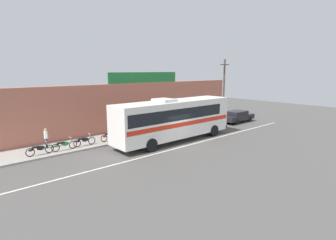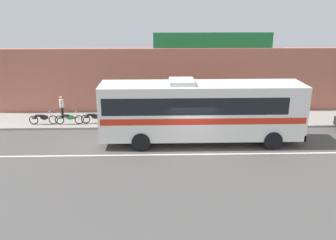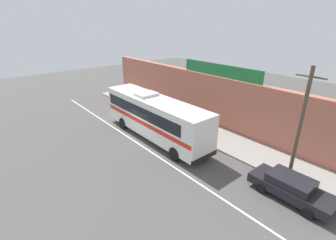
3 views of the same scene
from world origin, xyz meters
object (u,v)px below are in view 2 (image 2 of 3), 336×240
at_px(motorcycle_green, 130,117).
at_px(intercity_bus, 200,109).
at_px(pedestrian_near_shop, 62,105).
at_px(motorcycle_red, 43,118).
at_px(motorcycle_orange, 69,118).
at_px(motorcycle_black, 94,117).

bearing_deg(motorcycle_green, intercity_bus, -36.88).
xyz_separation_m(intercity_bus, motorcycle_green, (-4.36, 3.27, -1.50)).
relative_size(motorcycle_green, pedestrian_near_shop, 1.24).
height_order(motorcycle_red, motorcycle_green, same).
relative_size(motorcycle_orange, pedestrian_near_shop, 1.23).
bearing_deg(motorcycle_red, motorcycle_green, 1.47).
bearing_deg(intercity_bus, motorcycle_green, 143.12).
distance_m(intercity_bus, pedestrian_near_shop, 10.34).
distance_m(motorcycle_orange, pedestrian_near_shop, 1.74).
distance_m(motorcycle_orange, motorcycle_black, 1.67).
bearing_deg(motorcycle_orange, pedestrian_near_shop, 118.59).
xyz_separation_m(motorcycle_green, pedestrian_near_shop, (-4.86, 1.30, 0.48)).
bearing_deg(motorcycle_orange, intercity_bus, -20.22).
bearing_deg(motorcycle_red, motorcycle_orange, -0.83).
distance_m(motorcycle_black, pedestrian_near_shop, 2.84).
distance_m(motorcycle_orange, motorcycle_red, 1.73).
relative_size(motorcycle_black, pedestrian_near_shop, 1.18).
bearing_deg(motorcycle_black, motorcycle_orange, -175.08).
bearing_deg(pedestrian_near_shop, motorcycle_green, -14.95).
xyz_separation_m(motorcycle_orange, motorcycle_black, (1.67, 0.14, 0.00)).
xyz_separation_m(intercity_bus, motorcycle_orange, (-8.42, 3.10, -1.50)).
height_order(motorcycle_orange, motorcycle_black, same).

